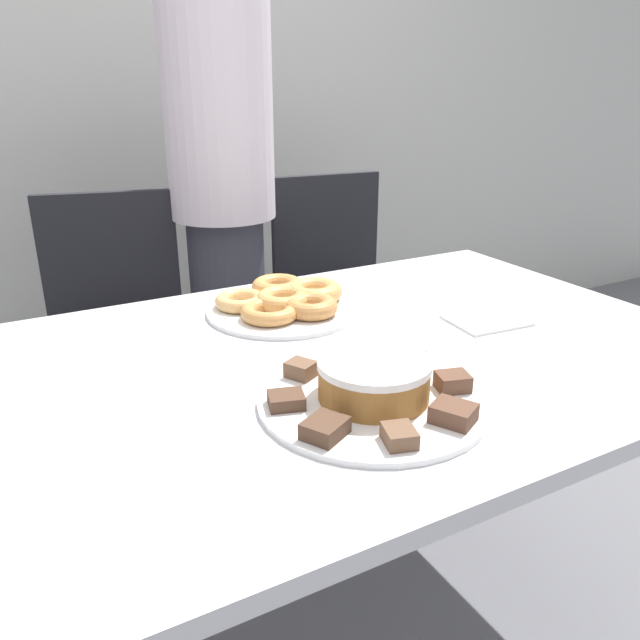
{
  "coord_description": "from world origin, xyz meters",
  "views": [
    {
      "loc": [
        -0.49,
        -0.91,
        1.22
      ],
      "look_at": [
        0.03,
        0.03,
        0.81
      ],
      "focal_mm": 35.0,
      "sensor_mm": 36.0,
      "label": 1
    }
  ],
  "objects_px": {
    "plate_donuts": "(283,310)",
    "napkin": "(487,320)",
    "frosted_cake": "(372,379)",
    "office_chair_left": "(120,363)",
    "office_chair_right": "(342,318)",
    "plate_cake": "(371,400)",
    "person_standing": "(223,195)"
  },
  "relations": [
    {
      "from": "plate_donuts",
      "to": "napkin",
      "type": "relative_size",
      "value": 2.05
    },
    {
      "from": "frosted_cake",
      "to": "napkin",
      "type": "distance_m",
      "value": 0.44
    },
    {
      "from": "office_chair_left",
      "to": "office_chair_right",
      "type": "xyz_separation_m",
      "value": [
        0.76,
        0.0,
        0.0
      ]
    },
    {
      "from": "napkin",
      "to": "frosted_cake",
      "type": "bearing_deg",
      "value": -156.0
    },
    {
      "from": "office_chair_left",
      "to": "office_chair_right",
      "type": "height_order",
      "value": "same"
    },
    {
      "from": "office_chair_right",
      "to": "plate_cake",
      "type": "xyz_separation_m",
      "value": [
        -0.56,
        -1.03,
        0.31
      ]
    },
    {
      "from": "plate_cake",
      "to": "napkin",
      "type": "xyz_separation_m",
      "value": [
        0.4,
        0.18,
        -0.0
      ]
    },
    {
      "from": "office_chair_right",
      "to": "plate_donuts",
      "type": "relative_size",
      "value": 2.77
    },
    {
      "from": "plate_cake",
      "to": "frosted_cake",
      "type": "relative_size",
      "value": 2.06
    },
    {
      "from": "office_chair_right",
      "to": "office_chair_left",
      "type": "bearing_deg",
      "value": -174.65
    },
    {
      "from": "plate_donuts",
      "to": "frosted_cake",
      "type": "height_order",
      "value": "frosted_cake"
    },
    {
      "from": "office_chair_right",
      "to": "napkin",
      "type": "bearing_deg",
      "value": -95.21
    },
    {
      "from": "office_chair_left",
      "to": "frosted_cake",
      "type": "bearing_deg",
      "value": -65.89
    },
    {
      "from": "office_chair_left",
      "to": "plate_donuts",
      "type": "height_order",
      "value": "office_chair_left"
    },
    {
      "from": "office_chair_left",
      "to": "plate_donuts",
      "type": "distance_m",
      "value": 0.71
    },
    {
      "from": "person_standing",
      "to": "office_chair_left",
      "type": "xyz_separation_m",
      "value": [
        -0.37,
        -0.07,
        -0.45
      ]
    },
    {
      "from": "plate_donuts",
      "to": "person_standing",
      "type": "bearing_deg",
      "value": 80.18
    },
    {
      "from": "person_standing",
      "to": "office_chair_left",
      "type": "bearing_deg",
      "value": -169.66
    },
    {
      "from": "office_chair_left",
      "to": "plate_donuts",
      "type": "relative_size",
      "value": 2.77
    },
    {
      "from": "person_standing",
      "to": "office_chair_right",
      "type": "relative_size",
      "value": 1.83
    },
    {
      "from": "person_standing",
      "to": "frosted_cake",
      "type": "relative_size",
      "value": 9.53
    },
    {
      "from": "office_chair_left",
      "to": "plate_cake",
      "type": "height_order",
      "value": "office_chair_left"
    },
    {
      "from": "office_chair_right",
      "to": "frosted_cake",
      "type": "xyz_separation_m",
      "value": [
        -0.56,
        -1.03,
        0.35
      ]
    },
    {
      "from": "person_standing",
      "to": "plate_cake",
      "type": "bearing_deg",
      "value": -98.89
    },
    {
      "from": "plate_donuts",
      "to": "office_chair_right",
      "type": "bearing_deg",
      "value": 49.43
    },
    {
      "from": "person_standing",
      "to": "napkin",
      "type": "distance_m",
      "value": 0.95
    },
    {
      "from": "frosted_cake",
      "to": "plate_donuts",
      "type": "bearing_deg",
      "value": 82.5
    },
    {
      "from": "person_standing",
      "to": "napkin",
      "type": "height_order",
      "value": "person_standing"
    },
    {
      "from": "office_chair_right",
      "to": "frosted_cake",
      "type": "relative_size",
      "value": 5.21
    },
    {
      "from": "napkin",
      "to": "office_chair_left",
      "type": "bearing_deg",
      "value": 125.59
    },
    {
      "from": "person_standing",
      "to": "office_chair_right",
      "type": "xyz_separation_m",
      "value": [
        0.39,
        -0.07,
        -0.45
      ]
    },
    {
      "from": "office_chair_right",
      "to": "plate_cake",
      "type": "bearing_deg",
      "value": -113.41
    }
  ]
}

